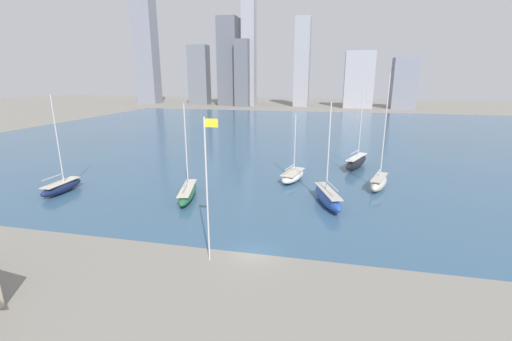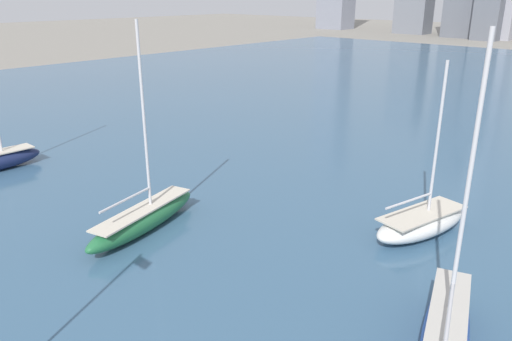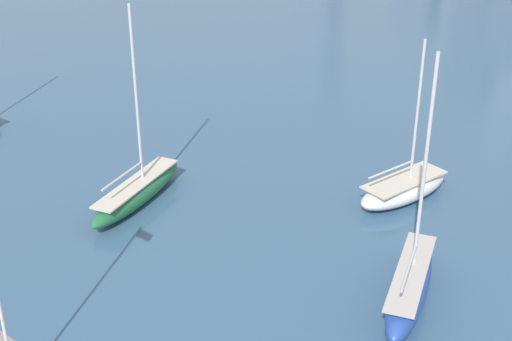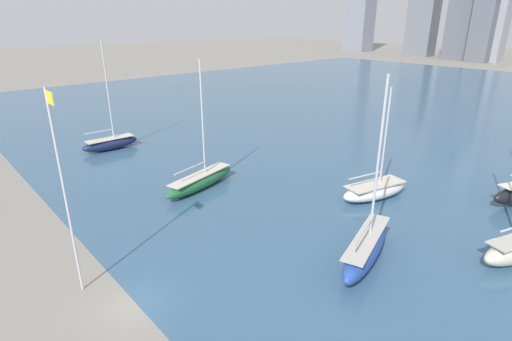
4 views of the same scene
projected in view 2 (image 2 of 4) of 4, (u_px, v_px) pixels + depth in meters
name	position (u px, v px, depth m)	size (l,w,h in m)	color
sailboat_white	(421.00, 222.00, 30.61)	(4.18, 7.85, 10.60)	white
sailboat_green	(144.00, 217.00, 31.18)	(4.19, 9.81, 12.75)	#236B3D
sailboat_blue	(445.00, 334.00, 20.20)	(4.63, 9.21, 13.08)	#284CA8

